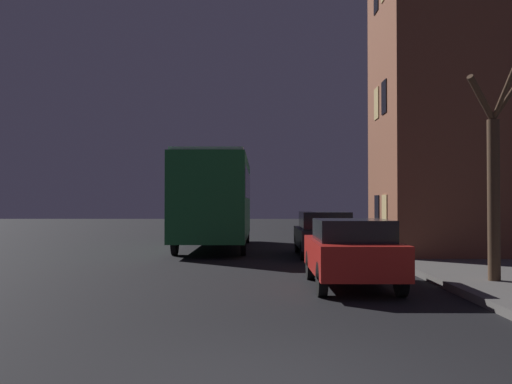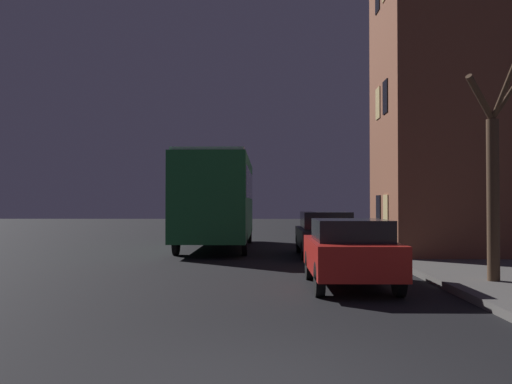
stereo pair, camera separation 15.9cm
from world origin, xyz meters
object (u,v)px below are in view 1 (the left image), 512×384
(streetlamp, at_px, (503,21))
(car_mid_lane, at_px, (324,233))
(bus, at_px, (216,194))
(car_near_lane, at_px, (351,251))
(bare_tree, at_px, (494,182))

(streetlamp, bearing_deg, car_mid_lane, 100.99)
(bus, relative_size, car_near_lane, 2.40)
(bus, bearing_deg, car_near_lane, -70.40)
(streetlamp, height_order, bare_tree, streetlamp)
(streetlamp, bearing_deg, bare_tree, 71.00)
(bus, bearing_deg, car_mid_lane, -39.57)
(car_mid_lane, bearing_deg, streetlamp, -79.01)
(streetlamp, height_order, bus, streetlamp)
(car_mid_lane, bearing_deg, car_near_lane, -91.73)
(bus, relative_size, car_mid_lane, 2.14)
(bus, distance_m, car_near_lane, 11.33)
(bare_tree, bearing_deg, car_mid_lane, 111.07)
(bus, xyz_separation_m, car_near_lane, (3.77, -10.59, -1.39))
(streetlamp, relative_size, car_mid_lane, 1.52)
(bare_tree, height_order, car_mid_lane, bare_tree)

